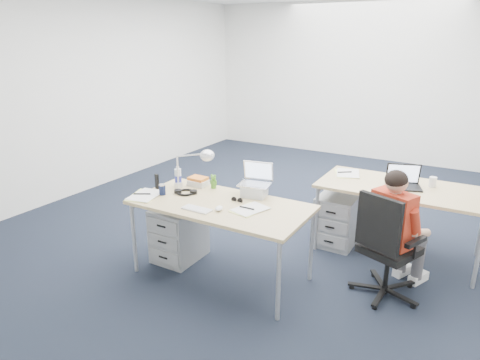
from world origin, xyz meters
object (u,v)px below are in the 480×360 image
can_koozie (162,189)px  bear_figurine (213,181)px  book_stack (198,181)px  sunglasses (237,200)px  cordless_phone (157,181)px  desk_lamp (189,168)px  desk_near (221,208)px  drawer_pedestal_far (338,219)px  silver_laptop (255,180)px  wireless_keyboard (197,209)px  computer_mouse (219,208)px  desk_far (401,191)px  office_chair (385,267)px  dark_laptop (405,176)px  far_cup (433,182)px  water_bottle (178,177)px  seated_person (399,230)px  drawer_pedestal_near (179,233)px  headphones (186,192)px

can_koozie → bear_figurine: 0.51m
book_stack → sunglasses: 0.60m
cordless_phone → sunglasses: bearing=26.1°
sunglasses → can_koozie: bearing=-164.8°
desk_lamp → bear_figurine: bearing=68.8°
desk_near → drawer_pedestal_far: bearing=59.2°
silver_laptop → book_stack: 0.64m
wireless_keyboard → computer_mouse: computer_mouse is taller
desk_near → book_stack: bearing=146.7°
desk_far → office_chair: (0.07, -0.86, -0.41)m
desk_far → drawer_pedestal_far: size_ratio=2.91×
desk_near → drawer_pedestal_far: 1.47m
desk_near → dark_laptop: dark_laptop is taller
far_cup → drawer_pedestal_far: bearing=-165.2°
wireless_keyboard → dark_laptop: size_ratio=0.82×
office_chair → bear_figurine: size_ratio=6.73×
computer_mouse → water_bottle: water_bottle is taller
wireless_keyboard → sunglasses: (0.20, 0.34, 0.01)m
water_bottle → sunglasses: (0.71, -0.06, -0.09)m
desk_far → silver_laptop: size_ratio=5.25×
desk_far → desk_lamp: desk_lamp is taller
computer_mouse → book_stack: (-0.54, 0.45, 0.03)m
wireless_keyboard → water_bottle: 0.66m
silver_laptop → water_bottle: 0.79m
drawer_pedestal_far → wireless_keyboard: bearing=-119.4°
seated_person → drawer_pedestal_near: (-2.00, -0.51, -0.29)m
computer_mouse → dark_laptop: 1.90m
computer_mouse → drawer_pedestal_near: bearing=142.4°
book_stack → cordless_phone: 0.41m
drawer_pedestal_near → sunglasses: bearing=2.7°
desk_lamp → seated_person: bearing=36.2°
seated_person → cordless_phone: 2.28m
drawer_pedestal_near → sunglasses: size_ratio=4.70×
computer_mouse → far_cup: far_cup is taller
bear_figurine → dark_laptop: bearing=35.0°
headphones → book_stack: size_ratio=1.17×
drawer_pedestal_far → can_koozie: 1.92m
drawer_pedestal_far → can_koozie: size_ratio=5.35×
desk_near → desk_far: same height
book_stack → seated_person: bearing=8.5°
seated_person → desk_lamp: 1.98m
book_stack → cordless_phone: cordless_phone is taller
desk_far → water_bottle: 2.24m
wireless_keyboard → computer_mouse: 0.19m
silver_laptop → far_cup: bearing=28.1°
headphones → far_cup: bearing=10.6°
wireless_keyboard → desk_near: bearing=69.6°
silver_laptop → dark_laptop: 1.50m
bear_figurine → sunglasses: 0.44m
can_koozie → cordless_phone: (-0.15, 0.10, 0.02)m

